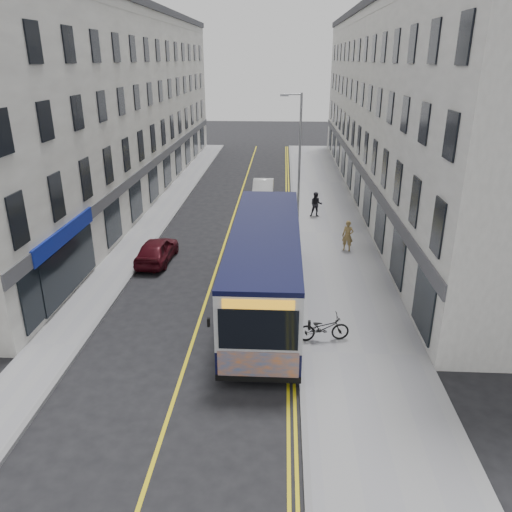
# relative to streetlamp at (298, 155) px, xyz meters

# --- Properties ---
(ground) EXTENTS (140.00, 140.00, 0.00)m
(ground) POSITION_rel_streetlamp_xyz_m (-4.17, -14.00, -4.38)
(ground) COLOR black
(ground) RESTS_ON ground
(pavement_east) EXTENTS (4.50, 64.00, 0.12)m
(pavement_east) POSITION_rel_streetlamp_xyz_m (2.08, -2.00, -4.32)
(pavement_east) COLOR gray
(pavement_east) RESTS_ON ground
(pavement_west) EXTENTS (2.00, 64.00, 0.12)m
(pavement_west) POSITION_rel_streetlamp_xyz_m (-9.17, -2.00, -4.32)
(pavement_west) COLOR gray
(pavement_west) RESTS_ON ground
(kerb_east) EXTENTS (0.18, 64.00, 0.13)m
(kerb_east) POSITION_rel_streetlamp_xyz_m (-0.17, -2.00, -4.32)
(kerb_east) COLOR slate
(kerb_east) RESTS_ON ground
(kerb_west) EXTENTS (0.18, 64.00, 0.13)m
(kerb_west) POSITION_rel_streetlamp_xyz_m (-8.17, -2.00, -4.32)
(kerb_west) COLOR slate
(kerb_west) RESTS_ON ground
(road_centre_line) EXTENTS (0.12, 64.00, 0.01)m
(road_centre_line) POSITION_rel_streetlamp_xyz_m (-4.17, -2.00, -4.38)
(road_centre_line) COLOR gold
(road_centre_line) RESTS_ON ground
(road_dbl_yellow_inner) EXTENTS (0.10, 64.00, 0.01)m
(road_dbl_yellow_inner) POSITION_rel_streetlamp_xyz_m (-0.62, -2.00, -4.38)
(road_dbl_yellow_inner) COLOR gold
(road_dbl_yellow_inner) RESTS_ON ground
(road_dbl_yellow_outer) EXTENTS (0.10, 64.00, 0.01)m
(road_dbl_yellow_outer) POSITION_rel_streetlamp_xyz_m (-0.42, -2.00, -4.38)
(road_dbl_yellow_outer) COLOR gold
(road_dbl_yellow_outer) RESTS_ON ground
(terrace_east) EXTENTS (6.00, 46.00, 13.00)m
(terrace_east) POSITION_rel_streetlamp_xyz_m (7.33, 7.00, 2.12)
(terrace_east) COLOR silver
(terrace_east) RESTS_ON ground
(terrace_west) EXTENTS (6.00, 46.00, 13.00)m
(terrace_west) POSITION_rel_streetlamp_xyz_m (-13.17, 7.00, 2.12)
(terrace_west) COLOR silver
(terrace_west) RESTS_ON ground
(streetlamp) EXTENTS (1.32, 0.18, 8.00)m
(streetlamp) POSITION_rel_streetlamp_xyz_m (0.00, 0.00, 0.00)
(streetlamp) COLOR #909398
(streetlamp) RESTS_ON ground
(city_bus) EXTENTS (2.79, 11.96, 3.48)m
(city_bus) POSITION_rel_streetlamp_xyz_m (-1.58, -11.42, -2.48)
(city_bus) COLOR black
(city_bus) RESTS_ON ground
(bicycle) EXTENTS (2.00, 0.94, 1.01)m
(bicycle) POSITION_rel_streetlamp_xyz_m (0.68, -14.38, -3.76)
(bicycle) COLOR black
(bicycle) RESTS_ON pavement_east
(pedestrian_near) EXTENTS (0.70, 0.56, 1.67)m
(pedestrian_near) POSITION_rel_streetlamp_xyz_m (2.64, -4.95, -3.43)
(pedestrian_near) COLOR olive
(pedestrian_near) RESTS_ON pavement_east
(pedestrian_far) EXTENTS (0.82, 0.65, 1.64)m
(pedestrian_far) POSITION_rel_streetlamp_xyz_m (1.30, 1.25, -3.44)
(pedestrian_far) COLOR black
(pedestrian_far) RESTS_ON pavement_east
(car_white) EXTENTS (1.52, 4.33, 1.42)m
(car_white) POSITION_rel_streetlamp_xyz_m (-2.37, 5.88, -3.67)
(car_white) COLOR silver
(car_white) RESTS_ON ground
(car_maroon) EXTENTS (1.74, 3.89, 1.30)m
(car_maroon) POSITION_rel_streetlamp_xyz_m (-7.34, -6.85, -3.73)
(car_maroon) COLOR #430B13
(car_maroon) RESTS_ON ground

